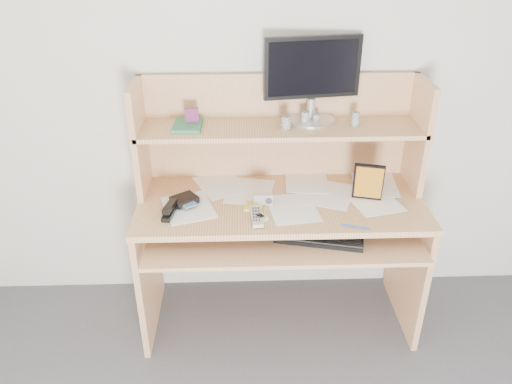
{
  "coord_description": "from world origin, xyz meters",
  "views": [
    {
      "loc": [
        -0.2,
        -0.64,
        1.96
      ],
      "look_at": [
        -0.12,
        1.43,
        0.83
      ],
      "focal_mm": 35.0,
      "sensor_mm": 36.0,
      "label": 1
    }
  ],
  "objects_px": {
    "desk": "(280,202)",
    "monitor": "(312,77)",
    "keyboard": "(319,237)",
    "tv_remote": "(256,216)",
    "game_case": "(368,182)"
  },
  "relations": [
    {
      "from": "tv_remote",
      "to": "game_case",
      "type": "bearing_deg",
      "value": 10.57
    },
    {
      "from": "game_case",
      "to": "monitor",
      "type": "distance_m",
      "value": 0.57
    },
    {
      "from": "desk",
      "to": "monitor",
      "type": "xyz_separation_m",
      "value": [
        0.16,
        0.15,
        0.6
      ]
    },
    {
      "from": "desk",
      "to": "keyboard",
      "type": "distance_m",
      "value": 0.32
    },
    {
      "from": "desk",
      "to": "keyboard",
      "type": "height_order",
      "value": "desk"
    },
    {
      "from": "desk",
      "to": "monitor",
      "type": "bearing_deg",
      "value": 44.62
    },
    {
      "from": "keyboard",
      "to": "game_case",
      "type": "height_order",
      "value": "game_case"
    },
    {
      "from": "monitor",
      "to": "game_case",
      "type": "bearing_deg",
      "value": -53.22
    },
    {
      "from": "keyboard",
      "to": "tv_remote",
      "type": "bearing_deg",
      "value": -172.27
    },
    {
      "from": "game_case",
      "to": "tv_remote",
      "type": "bearing_deg",
      "value": -150.18
    },
    {
      "from": "monitor",
      "to": "tv_remote",
      "type": "bearing_deg",
      "value": -133.87
    },
    {
      "from": "tv_remote",
      "to": "monitor",
      "type": "relative_size",
      "value": 0.37
    },
    {
      "from": "tv_remote",
      "to": "monitor",
      "type": "distance_m",
      "value": 0.73
    },
    {
      "from": "tv_remote",
      "to": "monitor",
      "type": "height_order",
      "value": "monitor"
    },
    {
      "from": "desk",
      "to": "keyboard",
      "type": "relative_size",
      "value": 3.25
    }
  ]
}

